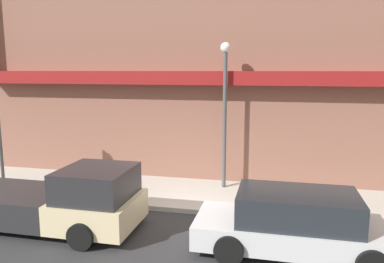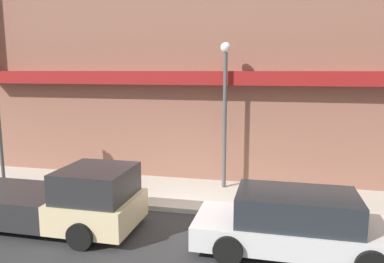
% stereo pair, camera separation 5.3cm
% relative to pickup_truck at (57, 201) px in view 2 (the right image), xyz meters
% --- Properties ---
extents(ground_plane, '(80.00, 80.00, 0.00)m').
position_rel_pickup_truck_xyz_m(ground_plane, '(3.25, 1.79, -0.78)').
color(ground_plane, '#2D2D30').
extents(sidewalk, '(36.00, 3.22, 0.15)m').
position_rel_pickup_truck_xyz_m(sidewalk, '(3.25, 3.40, -0.71)').
color(sidewalk, '#B7B2A8').
rests_on(sidewalk, ground).
extents(building, '(19.80, 3.80, 11.39)m').
position_rel_pickup_truck_xyz_m(building, '(3.23, 6.49, 3.26)').
color(building, brown).
rests_on(building, ground).
extents(pickup_truck, '(5.34, 2.30, 1.79)m').
position_rel_pickup_truck_xyz_m(pickup_truck, '(0.00, 0.00, 0.00)').
color(pickup_truck, beige).
rests_on(pickup_truck, ground).
extents(parked_car, '(4.84, 2.10, 1.50)m').
position_rel_pickup_truck_xyz_m(parked_car, '(6.40, 0.00, -0.05)').
color(parked_car, silver).
rests_on(parked_car, ground).
extents(fire_hydrant, '(0.21, 0.21, 0.66)m').
position_rel_pickup_truck_xyz_m(fire_hydrant, '(5.47, 2.66, -0.30)').
color(fire_hydrant, '#196633').
rests_on(fire_hydrant, sidewalk).
extents(street_lamp, '(0.36, 0.36, 5.16)m').
position_rel_pickup_truck_xyz_m(street_lamp, '(4.06, 4.23, 2.62)').
color(street_lamp, '#4C4C4C').
rests_on(street_lamp, sidewalk).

